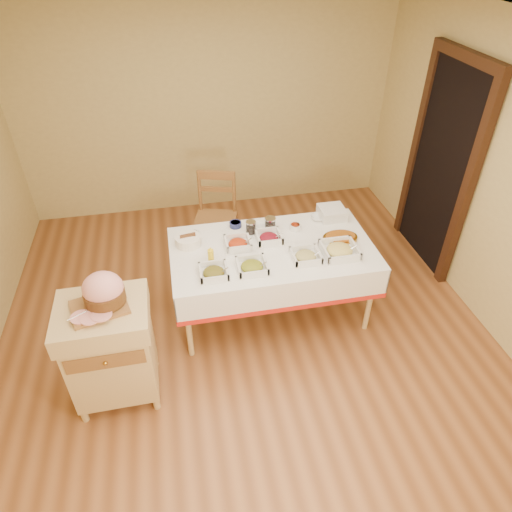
{
  "coord_description": "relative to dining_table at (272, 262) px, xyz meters",
  "views": [
    {
      "loc": [
        -0.5,
        -2.92,
        3.15
      ],
      "look_at": [
        0.13,
        0.2,
        0.76
      ],
      "focal_mm": 32.0,
      "sensor_mm": 36.0,
      "label": 1
    }
  ],
  "objects": [
    {
      "name": "room_shell",
      "position": [
        -0.3,
        -0.3,
        0.7
      ],
      "size": [
        5.0,
        5.0,
        5.0
      ],
      "color": "brown",
      "rests_on": "ground"
    },
    {
      "name": "doorway",
      "position": [
        1.9,
        0.6,
        0.51
      ],
      "size": [
        0.09,
        1.1,
        2.2
      ],
      "color": "black",
      "rests_on": "ground"
    },
    {
      "name": "dining_table",
      "position": [
        0.0,
        0.0,
        0.0
      ],
      "size": [
        1.82,
        1.02,
        0.76
      ],
      "color": "tan",
      "rests_on": "ground"
    },
    {
      "name": "butcher_cart",
      "position": [
        -1.41,
        -0.7,
        -0.07
      ],
      "size": [
        0.66,
        0.56,
        0.93
      ],
      "color": "tan",
      "rests_on": "ground"
    },
    {
      "name": "dining_chair",
      "position": [
        -0.39,
        1.03,
        -0.09
      ],
      "size": [
        0.54,
        0.53,
        0.98
      ],
      "color": "brown",
      "rests_on": "ground"
    },
    {
      "name": "ham_on_board",
      "position": [
        -1.37,
        -0.67,
        0.45
      ],
      "size": [
        0.4,
        0.39,
        0.27
      ],
      "color": "brown",
      "rests_on": "butcher_cart"
    },
    {
      "name": "serving_dish_a",
      "position": [
        -0.56,
        -0.29,
        0.19
      ],
      "size": [
        0.24,
        0.23,
        0.1
      ],
      "color": "silver",
      "rests_on": "dining_table"
    },
    {
      "name": "serving_dish_b",
      "position": [
        -0.24,
        -0.27,
        0.19
      ],
      "size": [
        0.25,
        0.25,
        0.1
      ],
      "color": "silver",
      "rests_on": "dining_table"
    },
    {
      "name": "serving_dish_c",
      "position": [
        0.25,
        -0.22,
        0.19
      ],
      "size": [
        0.24,
        0.24,
        0.1
      ],
      "color": "silver",
      "rests_on": "dining_table"
    },
    {
      "name": "serving_dish_d",
      "position": [
        0.56,
        -0.2,
        0.2
      ],
      "size": [
        0.3,
        0.3,
        0.11
      ],
      "color": "silver",
      "rests_on": "dining_table"
    },
    {
      "name": "serving_dish_e",
      "position": [
        -0.3,
        0.08,
        0.2
      ],
      "size": [
        0.24,
        0.23,
        0.11
      ],
      "color": "silver",
      "rests_on": "dining_table"
    },
    {
      "name": "serving_dish_f",
      "position": [
        -0.01,
        0.11,
        0.2
      ],
      "size": [
        0.24,
        0.23,
        0.11
      ],
      "color": "silver",
      "rests_on": "dining_table"
    },
    {
      "name": "small_bowl_left",
      "position": [
        -0.67,
        0.31,
        0.19
      ],
      "size": [
        0.11,
        0.11,
        0.05
      ],
      "color": "silver",
      "rests_on": "dining_table"
    },
    {
      "name": "small_bowl_mid",
      "position": [
        -0.27,
        0.41,
        0.19
      ],
      "size": [
        0.12,
        0.12,
        0.05
      ],
      "color": "navy",
      "rests_on": "dining_table"
    },
    {
      "name": "small_bowl_right",
      "position": [
        0.28,
        0.25,
        0.19
      ],
      "size": [
        0.11,
        0.11,
        0.05
      ],
      "color": "silver",
      "rests_on": "dining_table"
    },
    {
      "name": "bowl_white_imported",
      "position": [
        -0.03,
        0.31,
        0.18
      ],
      "size": [
        0.21,
        0.21,
        0.04
      ],
      "primitive_type": "imported",
      "rotation": [
        0.0,
        0.0,
        -0.35
      ],
      "color": "silver",
      "rests_on": "dining_table"
    },
    {
      "name": "bowl_small_imported",
      "position": [
        0.54,
        0.37,
        0.18
      ],
      "size": [
        0.16,
        0.16,
        0.04
      ],
      "primitive_type": "imported",
      "rotation": [
        0.0,
        0.0,
        0.15
      ],
      "color": "silver",
      "rests_on": "dining_table"
    },
    {
      "name": "preserve_jar_left",
      "position": [
        -0.14,
        0.27,
        0.22
      ],
      "size": [
        0.1,
        0.1,
        0.12
      ],
      "color": "silver",
      "rests_on": "dining_table"
    },
    {
      "name": "preserve_jar_right",
      "position": [
        0.04,
        0.28,
        0.22
      ],
      "size": [
        0.11,
        0.11,
        0.13
      ],
      "color": "silver",
      "rests_on": "dining_table"
    },
    {
      "name": "mustard_bottle",
      "position": [
        -0.56,
        -0.11,
        0.23
      ],
      "size": [
        0.05,
        0.05,
        0.16
      ],
      "color": "yellow",
      "rests_on": "dining_table"
    },
    {
      "name": "bread_basket",
      "position": [
        -0.73,
        0.2,
        0.21
      ],
      "size": [
        0.23,
        0.23,
        0.1
      ],
      "color": "white",
      "rests_on": "dining_table"
    },
    {
      "name": "plate_stack",
      "position": [
        0.69,
        0.38,
        0.21
      ],
      "size": [
        0.25,
        0.25,
        0.1
      ],
      "color": "silver",
      "rests_on": "dining_table"
    },
    {
      "name": "brass_platter",
      "position": [
        0.64,
        0.0,
        0.18
      ],
      "size": [
        0.33,
        0.23,
        0.04
      ],
      "color": "#B78A33",
      "rests_on": "dining_table"
    }
  ]
}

